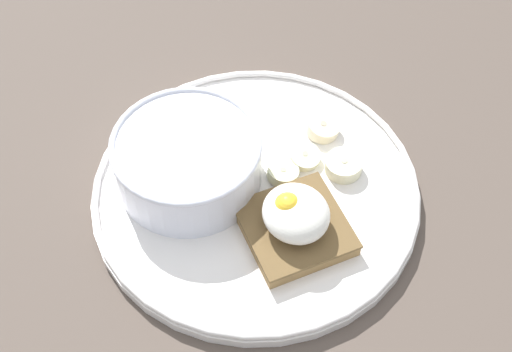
{
  "coord_description": "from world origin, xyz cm",
  "views": [
    {
      "loc": [
        -32.95,
        19.03,
        55.55
      ],
      "look_at": [
        0.0,
        0.0,
        5.0
      ],
      "focal_mm": 50.0,
      "sensor_mm": 36.0,
      "label": 1
    }
  ],
  "objects_px": {
    "banana_slice_left": "(344,165)",
    "banana_slice_right": "(283,172)",
    "poached_egg": "(296,212)",
    "banana_slice_front": "(305,157)",
    "banana_slice_back": "(323,128)",
    "toast_slice": "(295,228)",
    "oatmeal_bowl": "(188,160)"
  },
  "relations": [
    {
      "from": "banana_slice_left",
      "to": "banana_slice_right",
      "type": "bearing_deg",
      "value": 66.98
    },
    {
      "from": "poached_egg",
      "to": "banana_slice_front",
      "type": "xyz_separation_m",
      "value": [
        0.06,
        -0.05,
        -0.03
      ]
    },
    {
      "from": "banana_slice_front",
      "to": "banana_slice_back",
      "type": "distance_m",
      "value": 0.04
    },
    {
      "from": "banana_slice_left",
      "to": "banana_slice_right",
      "type": "xyz_separation_m",
      "value": [
        0.02,
        0.05,
        -0.0
      ]
    },
    {
      "from": "toast_slice",
      "to": "poached_egg",
      "type": "height_order",
      "value": "poached_egg"
    },
    {
      "from": "toast_slice",
      "to": "banana_slice_left",
      "type": "distance_m",
      "value": 0.08
    },
    {
      "from": "banana_slice_front",
      "to": "banana_slice_back",
      "type": "height_order",
      "value": "banana_slice_back"
    },
    {
      "from": "banana_slice_left",
      "to": "banana_slice_back",
      "type": "xyz_separation_m",
      "value": [
        0.05,
        -0.01,
        0.0
      ]
    },
    {
      "from": "oatmeal_bowl",
      "to": "banana_slice_front",
      "type": "height_order",
      "value": "oatmeal_bowl"
    },
    {
      "from": "banana_slice_front",
      "to": "oatmeal_bowl",
      "type": "bearing_deg",
      "value": 70.97
    },
    {
      "from": "banana_slice_front",
      "to": "banana_slice_back",
      "type": "bearing_deg",
      "value": -58.59
    },
    {
      "from": "oatmeal_bowl",
      "to": "banana_slice_right",
      "type": "relative_size",
      "value": 4.11
    },
    {
      "from": "banana_slice_back",
      "to": "poached_egg",
      "type": "bearing_deg",
      "value": 134.68
    },
    {
      "from": "banana_slice_back",
      "to": "banana_slice_left",
      "type": "bearing_deg",
      "value": 169.64
    },
    {
      "from": "banana_slice_left",
      "to": "poached_egg",
      "type": "bearing_deg",
      "value": 115.31
    },
    {
      "from": "banana_slice_front",
      "to": "banana_slice_right",
      "type": "height_order",
      "value": "banana_slice_front"
    },
    {
      "from": "banana_slice_back",
      "to": "banana_slice_right",
      "type": "bearing_deg",
      "value": 112.68
    },
    {
      "from": "toast_slice",
      "to": "banana_slice_right",
      "type": "height_order",
      "value": "toast_slice"
    },
    {
      "from": "oatmeal_bowl",
      "to": "poached_egg",
      "type": "height_order",
      "value": "oatmeal_bowl"
    },
    {
      "from": "toast_slice",
      "to": "banana_slice_front",
      "type": "height_order",
      "value": "toast_slice"
    },
    {
      "from": "toast_slice",
      "to": "poached_egg",
      "type": "relative_size",
      "value": 1.58
    },
    {
      "from": "banana_slice_right",
      "to": "toast_slice",
      "type": "bearing_deg",
      "value": 158.31
    },
    {
      "from": "poached_egg",
      "to": "banana_slice_left",
      "type": "height_order",
      "value": "poached_egg"
    },
    {
      "from": "banana_slice_right",
      "to": "banana_slice_back",
      "type": "bearing_deg",
      "value": -67.32
    },
    {
      "from": "oatmeal_bowl",
      "to": "toast_slice",
      "type": "distance_m",
      "value": 0.11
    },
    {
      "from": "banana_slice_left",
      "to": "banana_slice_back",
      "type": "relative_size",
      "value": 0.92
    },
    {
      "from": "toast_slice",
      "to": "banana_slice_back",
      "type": "distance_m",
      "value": 0.12
    },
    {
      "from": "banana_slice_left",
      "to": "banana_slice_right",
      "type": "distance_m",
      "value": 0.06
    },
    {
      "from": "banana_slice_back",
      "to": "banana_slice_right",
      "type": "distance_m",
      "value": 0.07
    },
    {
      "from": "banana_slice_left",
      "to": "banana_slice_right",
      "type": "height_order",
      "value": "banana_slice_left"
    },
    {
      "from": "oatmeal_bowl",
      "to": "banana_slice_left",
      "type": "bearing_deg",
      "value": -116.17
    },
    {
      "from": "banana_slice_front",
      "to": "toast_slice",
      "type": "bearing_deg",
      "value": 141.4
    }
  ]
}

